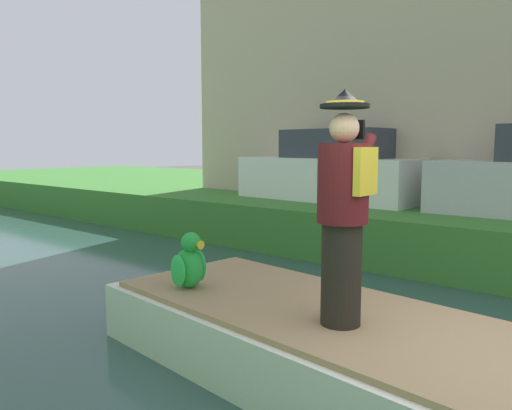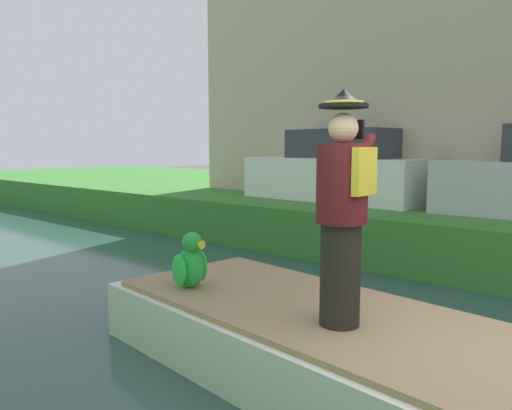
{
  "view_description": "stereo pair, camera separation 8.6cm",
  "coord_description": "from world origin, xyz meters",
  "views": [
    {
      "loc": [
        -3.61,
        -0.81,
        2.13
      ],
      "look_at": [
        -0.28,
        1.97,
        1.61
      ],
      "focal_mm": 34.72,
      "sensor_mm": 36.0,
      "label": 1
    },
    {
      "loc": [
        -3.55,
        -0.87,
        2.13
      ],
      "look_at": [
        -0.28,
        1.97,
        1.61
      ],
      "focal_mm": 34.72,
      "sensor_mm": 36.0,
      "label": 2
    }
  ],
  "objects": [
    {
      "name": "building_row",
      "position": [
        9.38,
        2.59,
        4.76
      ],
      "size": [
        6.87,
        13.01,
        7.56
      ],
      "primitive_type": "cube",
      "color": "#BCA88E",
      "rests_on": "grass_bank_far"
    },
    {
      "name": "boat",
      "position": [
        0.0,
        1.55,
        0.4
      ],
      "size": [
        2.19,
        4.35,
        0.61
      ],
      "color": "silver",
      "rests_on": "canal_water"
    },
    {
      "name": "parrot_plush",
      "position": [
        -0.32,
        2.81,
        0.95
      ],
      "size": [
        0.36,
        0.35,
        0.57
      ],
      "color": "green",
      "rests_on": "boat"
    },
    {
      "name": "parked_car_white",
      "position": [
        5.65,
        4.75,
        1.61
      ],
      "size": [
        1.91,
        4.09,
        1.5
      ],
      "color": "white",
      "rests_on": "grass_bank_far"
    },
    {
      "name": "person_pirate",
      "position": [
        -0.23,
        1.12,
        1.64
      ],
      "size": [
        0.61,
        0.42,
        1.85
      ],
      "rotation": [
        0.0,
        0.0,
        -0.2
      ],
      "color": "black",
      "rests_on": "boat"
    }
  ]
}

